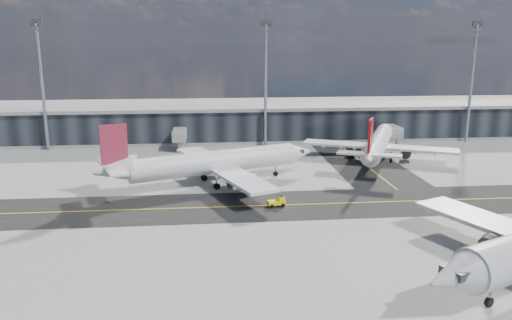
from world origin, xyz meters
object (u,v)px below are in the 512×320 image
object	(u,v)px
airliner_redtail	(378,144)
service_van	(384,149)
baggage_tug	(278,201)
airliner_af	(212,163)

from	to	relation	value
airliner_redtail	service_van	world-z (taller)	airliner_redtail
airliner_redtail	baggage_tug	distance (m)	36.65
airliner_af	baggage_tug	xyz separation A→B (m)	(9.69, -12.68, -3.09)
airliner_redtail	baggage_tug	xyz separation A→B (m)	(-24.64, -26.98, -2.85)
airliner_redtail	baggage_tug	world-z (taller)	airliner_redtail
airliner_af	airliner_redtail	bearing A→B (deg)	91.39
airliner_af	baggage_tug	distance (m)	16.26
baggage_tug	service_van	bearing A→B (deg)	128.98
airliner_af	airliner_redtail	xyz separation A→B (m)	(34.34, 14.30, -0.25)
airliner_af	baggage_tug	world-z (taller)	airliner_af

